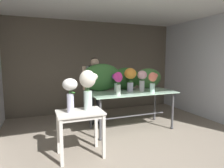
{
  "coord_description": "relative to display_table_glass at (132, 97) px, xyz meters",
  "views": [
    {
      "loc": [
        -1.66,
        -2.04,
        1.61
      ],
      "look_at": [
        -0.34,
        1.37,
        1.12
      ],
      "focal_mm": 30.95,
      "sensor_mm": 36.0,
      "label": 1
    }
  ],
  "objects": [
    {
      "name": "ground_plane",
      "position": [
        -0.3,
        0.05,
        -0.73
      ],
      "size": [
        8.03,
        8.03,
        0.0
      ],
      "primitive_type": "plane",
      "color": "gray"
    },
    {
      "name": "wall_back",
      "position": [
        -0.3,
        1.87,
        0.61
      ],
      "size": [
        5.15,
        0.12,
        2.68
      ],
      "primitive_type": "cube",
      "color": "#706656",
      "rests_on": "ground"
    },
    {
      "name": "wall_right",
      "position": [
        2.28,
        0.05,
        0.61
      ],
      "size": [
        0.12,
        3.77,
        2.68
      ],
      "primitive_type": "cube",
      "color": "silver",
      "rests_on": "ground"
    },
    {
      "name": "ceiling_slab",
      "position": [
        -0.3,
        0.05,
        2.0
      ],
      "size": [
        5.27,
        3.77,
        0.12
      ],
      "primitive_type": "cube",
      "color": "silver",
      "rests_on": "wall_back"
    },
    {
      "name": "display_table_glass",
      "position": [
        0.0,
        0.0,
        0.0
      ],
      "size": [
        1.92,
        0.91,
        0.87
      ],
      "color": "#AED7BC",
      "rests_on": "ground"
    },
    {
      "name": "side_table_white",
      "position": [
        -1.35,
        -0.81,
        -0.09
      ],
      "size": [
        0.74,
        0.51,
        0.75
      ],
      "color": "silver",
      "rests_on": "ground"
    },
    {
      "name": "florist",
      "position": [
        -0.68,
        0.62,
        0.27
      ],
      "size": [
        0.6,
        0.24,
        1.62
      ],
      "color": "#232328",
      "rests_on": "ground"
    },
    {
      "name": "foliage_backdrop",
      "position": [
        -0.11,
        0.33,
        0.41
      ],
      "size": [
        2.06,
        0.29,
        0.62
      ],
      "color": "#387033",
      "rests_on": "display_table_glass"
    },
    {
      "name": "vase_sunset_stock",
      "position": [
        -0.01,
        0.05,
        0.46
      ],
      "size": [
        0.27,
        0.27,
        0.53
      ],
      "color": "silver",
      "rests_on": "display_table_glass"
    },
    {
      "name": "vase_violet_freesia",
      "position": [
        -0.33,
        0.11,
        0.4
      ],
      "size": [
        0.22,
        0.21,
        0.42
      ],
      "color": "silver",
      "rests_on": "display_table_glass"
    },
    {
      "name": "vase_coral_lilies",
      "position": [
        0.38,
        -0.24,
        0.4
      ],
      "size": [
        0.21,
        0.18,
        0.44
      ],
      "color": "silver",
      "rests_on": "display_table_glass"
    },
    {
      "name": "vase_blush_tulips",
      "position": [
        0.25,
        -0.01,
        0.42
      ],
      "size": [
        0.23,
        0.22,
        0.47
      ],
      "color": "silver",
      "rests_on": "display_table_glass"
    },
    {
      "name": "vase_magenta_dahlias",
      "position": [
        -0.44,
        -0.25,
        0.42
      ],
      "size": [
        0.21,
        0.18,
        0.47
      ],
      "color": "silver",
      "rests_on": "display_table_glass"
    },
    {
      "name": "vase_white_roses_tall",
      "position": [
        -1.49,
        -0.81,
        0.36
      ],
      "size": [
        0.23,
        0.23,
        0.54
      ],
      "color": "silver",
      "rests_on": "side_table_white"
    },
    {
      "name": "vase_cream_lisianthus_tall",
      "position": [
        -1.19,
        -0.75,
        0.43
      ],
      "size": [
        0.31,
        0.27,
        0.66
      ],
      "color": "silver",
      "rests_on": "side_table_white"
    }
  ]
}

